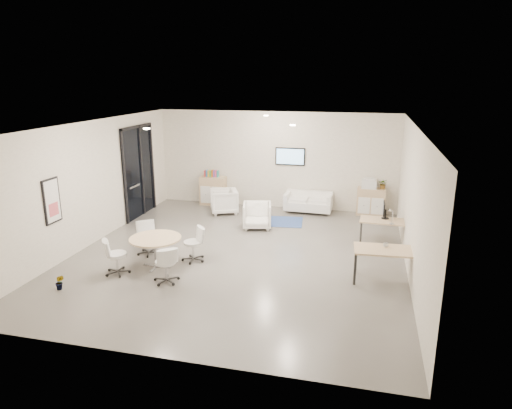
{
  "coord_description": "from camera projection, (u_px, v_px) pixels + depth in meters",
  "views": [
    {
      "loc": [
        2.93,
        -10.23,
        4.28
      ],
      "look_at": [
        0.34,
        0.4,
        1.21
      ],
      "focal_mm": 32.0,
      "sensor_mm": 36.0,
      "label": 1
    }
  ],
  "objects": [
    {
      "name": "artwork",
      "position": [
        52.0,
        201.0,
        10.39
      ],
      "size": [
        0.05,
        0.54,
        1.04
      ],
      "color": "black",
      "rests_on": "room_shell"
    },
    {
      "name": "plant_cabinet",
      "position": [
        383.0,
        185.0,
        14.3
      ],
      "size": [
        0.33,
        0.36,
        0.25
      ],
      "primitive_type": "imported",
      "rotation": [
        0.0,
        0.0,
        -0.14
      ],
      "color": "#3F7F3F",
      "rests_on": "sideboard_right"
    },
    {
      "name": "glass_door",
      "position": [
        139.0,
        169.0,
        14.24
      ],
      "size": [
        0.09,
        1.9,
        2.85
      ],
      "color": "black",
      "rests_on": "room_shell"
    },
    {
      "name": "armchair_left",
      "position": [
        224.0,
        200.0,
        14.76
      ],
      "size": [
        1.04,
        1.07,
        0.86
      ],
      "primitive_type": "imported",
      "rotation": [
        0.0,
        0.0,
        -1.17
      ],
      "color": "white",
      "rests_on": "room_shell"
    },
    {
      "name": "ceiling_spots",
      "position": [
        239.0,
        122.0,
        11.36
      ],
      "size": [
        3.14,
        4.14,
        0.03
      ],
      "color": "#FFEAC6",
      "rests_on": "room_shell"
    },
    {
      "name": "printer",
      "position": [
        369.0,
        183.0,
        14.4
      ],
      "size": [
        0.47,
        0.4,
        0.32
      ],
      "rotation": [
        0.0,
        0.0,
        -0.03
      ],
      "color": "white",
      "rests_on": "sideboard_right"
    },
    {
      "name": "room_shell",
      "position": [
        239.0,
        192.0,
        10.96
      ],
      "size": [
        9.6,
        10.6,
        4.8
      ],
      "color": "#585450",
      "rests_on": "ground"
    },
    {
      "name": "wall_tv",
      "position": [
        290.0,
        156.0,
        14.98
      ],
      "size": [
        0.98,
        0.06,
        0.58
      ],
      "color": "black",
      "rests_on": "room_shell"
    },
    {
      "name": "blue_rug",
      "position": [
        276.0,
        221.0,
        13.97
      ],
      "size": [
        1.7,
        1.23,
        0.01
      ],
      "primitive_type": "cube",
      "rotation": [
        0.0,
        0.0,
        0.1
      ],
      "color": "#2F5092",
      "rests_on": "room_shell"
    },
    {
      "name": "books",
      "position": [
        212.0,
        174.0,
        15.58
      ],
      "size": [
        0.5,
        0.14,
        0.22
      ],
      "color": "red",
      "rests_on": "sideboard_left"
    },
    {
      "name": "sideboard_left",
      "position": [
        213.0,
        191.0,
        15.72
      ],
      "size": [
        0.87,
        0.45,
        0.98
      ],
      "color": "tan",
      "rests_on": "room_shell"
    },
    {
      "name": "monitor",
      "position": [
        384.0,
        210.0,
        11.98
      ],
      "size": [
        0.2,
        0.5,
        0.44
      ],
      "color": "black",
      "rests_on": "desk_rear"
    },
    {
      "name": "desk_front",
      "position": [
        388.0,
        253.0,
        9.69
      ],
      "size": [
        1.48,
        0.81,
        0.75
      ],
      "rotation": [
        0.0,
        0.0,
        0.06
      ],
      "color": "tan",
      "rests_on": "room_shell"
    },
    {
      "name": "sideboard_right",
      "position": [
        371.0,
        202.0,
        14.54
      ],
      "size": [
        0.88,
        0.43,
        0.88
      ],
      "color": "tan",
      "rests_on": "room_shell"
    },
    {
      "name": "cup",
      "position": [
        386.0,
        245.0,
        9.79
      ],
      "size": [
        0.13,
        0.11,
        0.11
      ],
      "primitive_type": "imported",
      "rotation": [
        0.0,
        0.0,
        -0.18
      ],
      "color": "white",
      "rests_on": "desk_front"
    },
    {
      "name": "loveseat",
      "position": [
        308.0,
        203.0,
        14.89
      ],
      "size": [
        1.54,
        0.81,
        0.57
      ],
      "rotation": [
        0.0,
        0.0,
        -0.03
      ],
      "color": "white",
      "rests_on": "room_shell"
    },
    {
      "name": "plant_floor",
      "position": [
        60.0,
        286.0,
        9.49
      ],
      "size": [
        0.27,
        0.37,
        0.15
      ],
      "primitive_type": "imported",
      "rotation": [
        0.0,
        0.0,
        0.3
      ],
      "color": "#3F7F3F",
      "rests_on": "room_shell"
    },
    {
      "name": "meeting_chairs",
      "position": [
        156.0,
        250.0,
        10.54
      ],
      "size": [
        2.2,
        2.2,
        0.82
      ],
      "color": "white",
      "rests_on": "room_shell"
    },
    {
      "name": "desk_rear",
      "position": [
        385.0,
        223.0,
        11.91
      ],
      "size": [
        1.32,
        0.71,
        0.67
      ],
      "rotation": [
        0.0,
        0.0,
        -0.05
      ],
      "color": "tan",
      "rests_on": "room_shell"
    },
    {
      "name": "round_table",
      "position": [
        155.0,
        241.0,
        10.48
      ],
      "size": [
        1.19,
        1.19,
        0.72
      ],
      "color": "tan",
      "rests_on": "room_shell"
    },
    {
      "name": "armchair_right",
      "position": [
        257.0,
        214.0,
        13.28
      ],
      "size": [
        0.95,
        0.91,
        0.82
      ],
      "primitive_type": "imported",
      "rotation": [
        0.0,
        0.0,
        0.23
      ],
      "color": "white",
      "rests_on": "room_shell"
    }
  ]
}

